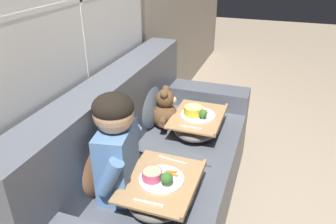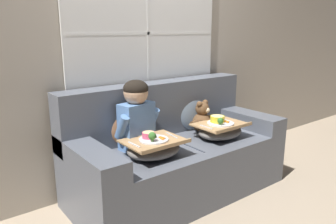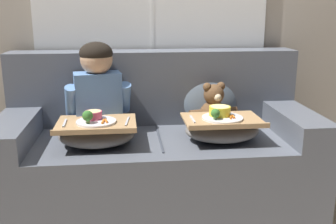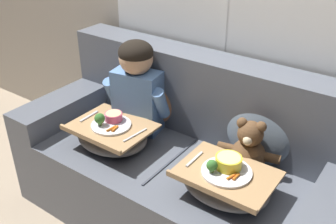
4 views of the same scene
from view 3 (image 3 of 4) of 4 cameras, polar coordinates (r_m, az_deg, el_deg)
The scene contains 8 objects.
ground_plane at distance 2.61m, azimuth -1.32°, elevation -13.35°, with size 14.00×14.00×0.00m, color tan.
couch at distance 2.52m, azimuth -1.49°, elevation -5.67°, with size 1.89×0.85×0.96m.
throw_pillow_behind_child at distance 2.59m, azimuth -9.90°, elevation 1.97°, with size 0.40×0.19×0.41m.
throw_pillow_behind_teddy at distance 2.65m, azimuth 6.02°, elevation 2.38°, with size 0.40×0.19×0.41m.
child_figure at distance 2.44m, azimuth -10.20°, elevation 4.06°, with size 0.42×0.22×0.56m.
teddy_bear at distance 2.53m, azimuth 6.65°, elevation 0.40°, with size 0.33×0.23×0.30m.
lap_tray_child at distance 2.27m, azimuth -10.33°, elevation -2.96°, with size 0.45×0.36×0.21m.
lap_tray_teddy at distance 2.33m, azimuth 7.82°, elevation -2.32°, with size 0.45×0.34×0.21m.
Camera 3 is at (-0.19, -2.29, 1.24)m, focal length 42.00 mm.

